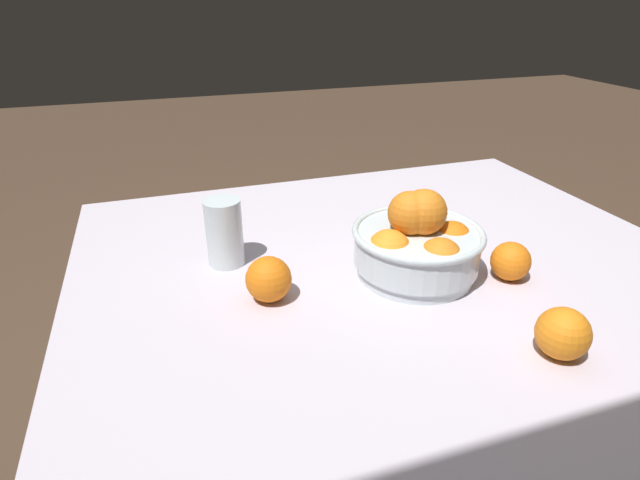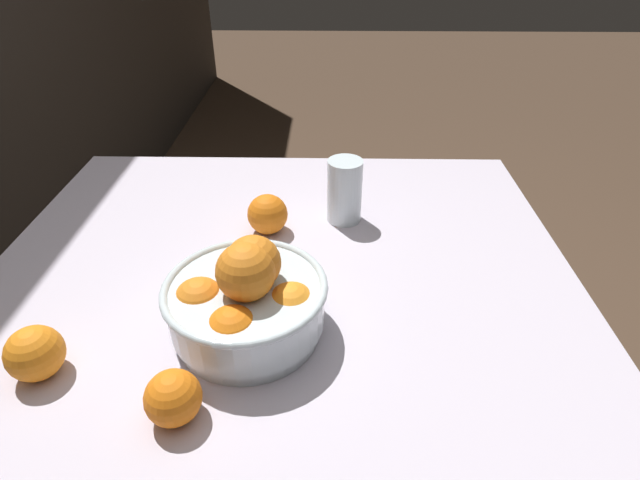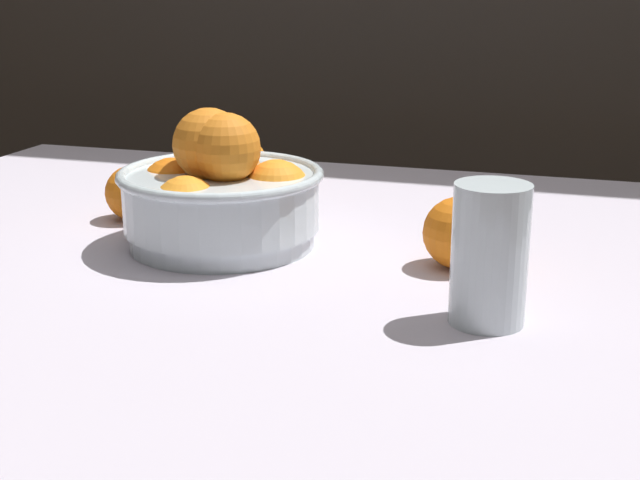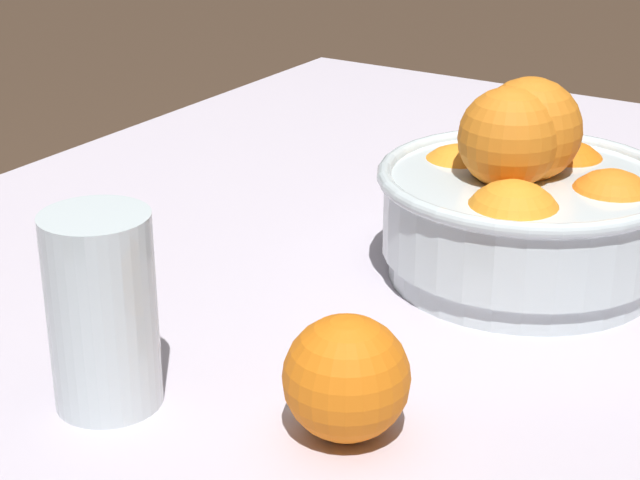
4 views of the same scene
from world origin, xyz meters
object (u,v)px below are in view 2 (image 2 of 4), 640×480
fruit_bowl (246,300)px  orange_loose_front (268,214)px  juice_glass (344,195)px  orange_loose_near_bowl (35,353)px  orange_loose_aside (173,398)px

fruit_bowl → orange_loose_front: (0.28, -0.00, -0.02)m
juice_glass → orange_loose_front: 0.16m
orange_loose_near_bowl → orange_loose_aside: (-0.07, -0.20, -0.00)m
juice_glass → orange_loose_aside: (-0.48, 0.22, -0.02)m
fruit_bowl → orange_loose_aside: fruit_bowl is taller
juice_glass → orange_loose_front: bearing=108.2°
orange_loose_near_bowl → orange_loose_aside: 0.22m
orange_loose_near_bowl → juice_glass: bearing=-45.7°
orange_loose_near_bowl → orange_loose_aside: bearing=-108.2°
juice_glass → fruit_bowl: bearing=155.3°
orange_loose_near_bowl → orange_loose_aside: size_ratio=1.07×
orange_loose_front → fruit_bowl: bearing=179.8°
orange_loose_front → orange_loose_aside: (-0.43, 0.07, -0.00)m
fruit_bowl → orange_loose_aside: size_ratio=3.36×
juice_glass → orange_loose_front: size_ratio=1.66×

